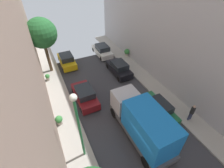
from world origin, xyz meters
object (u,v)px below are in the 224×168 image
object	(u,v)px
delivery_truck	(142,122)
street_tree_2	(41,33)
parked_car_left_3	(85,95)
potted_plant_1	(127,52)
parked_car_right_2	(158,109)
lamp_post	(78,120)
parked_car_right_3	(119,68)
parked_car_right_4	(102,51)
potted_plant_2	(48,77)
parked_car_left_4	(67,60)
potted_plant_3	(59,120)
pedestrian	(192,112)

from	to	relation	value
delivery_truck	street_tree_2	size ratio (longest dim) A/B	1.01
street_tree_2	parked_car_left_3	bearing A→B (deg)	-72.52
parked_car_left_3	potted_plant_1	world-z (taller)	parked_car_left_3
parked_car_left_3	delivery_truck	world-z (taller)	delivery_truck
parked_car_right_2	lamp_post	world-z (taller)	lamp_post
parked_car_right_3	potted_plant_1	size ratio (longest dim) A/B	4.02
parked_car_right_2	lamp_post	distance (m)	8.05
parked_car_right_4	potted_plant_2	bearing A→B (deg)	-158.79
parked_car_left_4	potted_plant_3	world-z (taller)	parked_car_left_4
pedestrian	lamp_post	size ratio (longest dim) A/B	0.29
parked_car_right_3	street_tree_2	xyz separation A→B (m)	(-7.61, 4.10, 4.27)
parked_car_left_3	delivery_truck	xyz separation A→B (m)	(2.70, -5.98, 1.07)
parked_car_left_4	pedestrian	world-z (taller)	pedestrian
parked_car_left_4	parked_car_right_3	distance (m)	7.22
potted_plant_1	potted_plant_2	world-z (taller)	potted_plant_1
parked_car_right_2	parked_car_right_4	size ratio (longest dim) A/B	1.00
pedestrian	street_tree_2	world-z (taller)	street_tree_2
parked_car_right_4	potted_plant_3	bearing A→B (deg)	-129.35
parked_car_right_4	street_tree_2	size ratio (longest dim) A/B	0.64
pedestrian	lamp_post	bearing A→B (deg)	174.16
street_tree_2	potted_plant_3	distance (m)	10.00
parked_car_right_3	parked_car_left_3	bearing A→B (deg)	-151.71
parked_car_right_3	potted_plant_2	distance (m)	8.57
potted_plant_2	parked_car_right_4	bearing A→B (deg)	21.21
potted_plant_1	parked_car_right_2	bearing A→B (deg)	-105.52
potted_plant_1	potted_plant_2	distance (m)	11.39
delivery_truck	street_tree_2	world-z (taller)	street_tree_2
pedestrian	potted_plant_2	world-z (taller)	pedestrian
parked_car_right_4	potted_plant_2	distance (m)	8.91
parked_car_left_4	parked_car_left_3	bearing A→B (deg)	-90.00
street_tree_2	parked_car_left_4	bearing A→B (deg)	17.52
parked_car_right_2	potted_plant_1	bearing A→B (deg)	74.48
parked_car_right_4	parked_car_left_3	bearing A→B (deg)	-123.19
lamp_post	street_tree_2	bearing A→B (deg)	91.39
parked_car_right_3	potted_plant_1	xyz separation A→B (m)	(3.02, 3.30, 0.02)
delivery_truck	potted_plant_2	distance (m)	12.41
parked_car_left_3	street_tree_2	size ratio (longest dim) A/B	0.64
lamp_post	parked_car_right_3	bearing A→B (deg)	49.18
delivery_truck	lamp_post	size ratio (longest dim) A/B	1.12
parked_car_right_2	parked_car_right_4	distance (m)	12.93
parked_car_right_2	lamp_post	xyz separation A→B (m)	(-7.30, -0.87, 3.28)
potted_plant_2	potted_plant_3	world-z (taller)	potted_plant_3
parked_car_left_3	pedestrian	bearing A→B (deg)	-40.71
delivery_truck	pedestrian	distance (m)	4.95
parked_car_left_3	parked_car_left_4	world-z (taller)	same
lamp_post	parked_car_left_3	bearing A→B (deg)	71.09
parked_car_right_3	potted_plant_3	size ratio (longest dim) A/B	4.78
parked_car_right_4	potted_plant_1	bearing A→B (deg)	-34.17
delivery_truck	potted_plant_1	size ratio (longest dim) A/B	6.31
pedestrian	street_tree_2	bearing A→B (deg)	125.87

